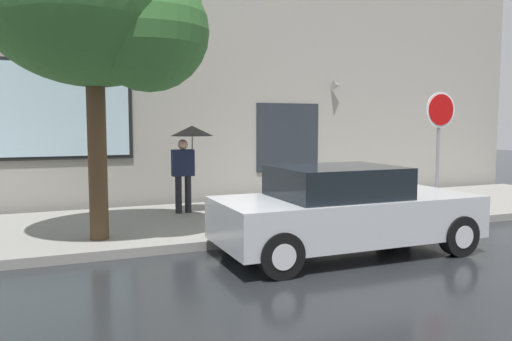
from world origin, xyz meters
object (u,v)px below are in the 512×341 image
at_px(pedestrian_with_umbrella, 189,145).
at_px(stop_sign, 440,128).
at_px(parked_car, 345,211).
at_px(fire_hydrant, 338,199).
at_px(street_tree, 104,11).

xyz_separation_m(pedestrian_with_umbrella, stop_sign, (4.97, -2.00, 0.36)).
bearing_deg(stop_sign, parked_car, -153.13).
relative_size(pedestrian_with_umbrella, stop_sign, 0.72).
xyz_separation_m(parked_car, fire_hydrant, (1.14, 2.06, -0.16)).
distance_m(fire_hydrant, stop_sign, 2.73).
bearing_deg(fire_hydrant, pedestrian_with_umbrella, 147.93).
distance_m(fire_hydrant, pedestrian_with_umbrella, 3.35).
height_order(fire_hydrant, stop_sign, stop_sign).
bearing_deg(fire_hydrant, parked_car, -119.05).
xyz_separation_m(pedestrian_with_umbrella, street_tree, (-1.87, -1.97, 2.24)).
bearing_deg(parked_car, street_tree, 152.61).
relative_size(street_tree, stop_sign, 1.98).
bearing_deg(stop_sign, street_tree, 179.81).
bearing_deg(fire_hydrant, stop_sign, -7.89).
xyz_separation_m(fire_hydrant, pedestrian_with_umbrella, (-2.68, 1.68, 1.09)).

